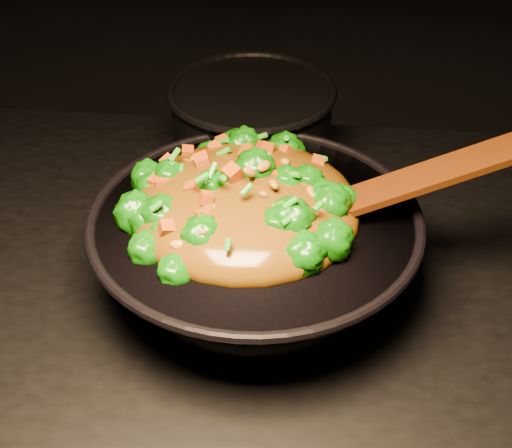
# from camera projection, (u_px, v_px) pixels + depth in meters

# --- Properties ---
(wok) EXTENTS (0.48, 0.48, 0.11)m
(wok) POSITION_uv_depth(u_px,v_px,m) (255.00, 254.00, 0.93)
(wok) COLOR black
(wok) RESTS_ON stovetop
(stir_fry) EXTENTS (0.32, 0.32, 0.09)m
(stir_fry) POSITION_uv_depth(u_px,v_px,m) (246.00, 179.00, 0.88)
(stir_fry) COLOR #0F5806
(stir_fry) RESTS_ON wok
(spatula) EXTENTS (0.30, 0.08, 0.13)m
(spatula) POSITION_uv_depth(u_px,v_px,m) (421.00, 178.00, 0.87)
(spatula) COLOR #330F07
(spatula) RESTS_ON wok
(back_pot) EXTENTS (0.26, 0.26, 0.13)m
(back_pot) POSITION_uv_depth(u_px,v_px,m) (252.00, 127.00, 1.14)
(back_pot) COLOR black
(back_pot) RESTS_ON stovetop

